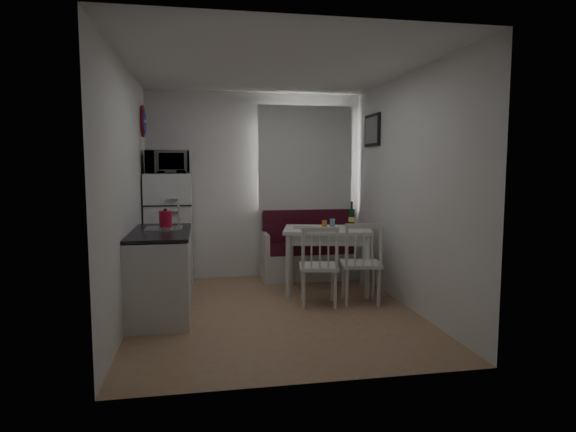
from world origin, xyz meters
The scene contains 22 objects.
floor centered at (0.00, 0.00, 0.00)m, with size 3.00×3.50×0.02m, color #A57758.
ceiling centered at (0.00, 0.00, 2.60)m, with size 3.00×3.50×0.02m, color white.
wall_back centered at (0.00, 1.75, 1.30)m, with size 3.00×0.02×2.60m, color white.
wall_front centered at (0.00, -1.75, 1.30)m, with size 3.00×0.02×2.60m, color white.
wall_left centered at (-1.50, 0.00, 1.30)m, with size 0.02×3.50×2.60m, color white.
wall_right centered at (1.50, 0.00, 1.30)m, with size 0.02×3.50×2.60m, color white.
window centered at (0.70, 1.72, 1.62)m, with size 1.22×0.06×1.47m, color silver.
curtain centered at (0.70, 1.65, 1.68)m, with size 1.35×0.02×1.50m, color white.
kitchen_counter centered at (-1.20, 0.16, 0.46)m, with size 0.62×1.32×1.16m.
wall_sign centered at (-1.47, 1.45, 2.15)m, with size 0.40×0.40×0.03m, color navy.
picture_frame centered at (1.48, 1.10, 2.05)m, with size 0.04×0.52×0.42m, color black.
bench centered at (0.72, 1.51, 0.32)m, with size 1.34×0.52×0.96m.
dining_table centered at (0.79, 0.76, 0.71)m, with size 1.22×0.99×0.80m.
chair_left centered at (0.54, 0.10, 0.57)m, with size 0.50×0.48×0.49m.
chair_right centered at (1.04, 0.10, 0.58)m, with size 0.51×0.49×0.51m.
fridge centered at (-1.18, 1.40, 0.74)m, with size 0.59×0.59×1.48m, color white.
microwave centered at (-1.18, 1.35, 1.63)m, with size 0.54×0.36×0.30m, color white.
kettle centered at (-1.15, 0.28, 1.01)m, with size 0.16×0.16×0.22m, color red.
wine_bottle centered at (1.14, 0.86, 0.97)m, with size 0.08×0.08×0.32m, color #123919, non-canonical shape.
drinking_glass_orange centered at (0.74, 0.71, 0.86)m, with size 0.06×0.06×0.11m, color orange.
drinking_glass_blue centered at (0.87, 0.81, 0.86)m, with size 0.07×0.07×0.11m, color #6DA2BA.
plate centered at (0.49, 0.78, 0.81)m, with size 0.26×0.26×0.02m, color white.
Camera 1 is at (-0.77, -5.03, 1.59)m, focal length 30.00 mm.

